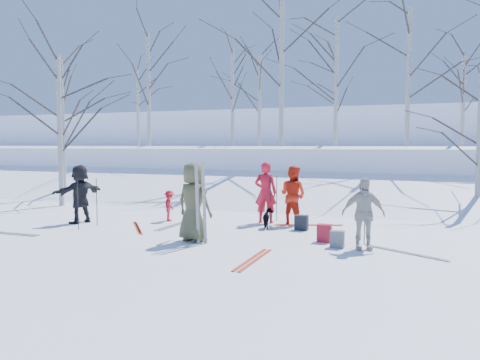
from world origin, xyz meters
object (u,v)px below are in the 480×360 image
at_px(skier_olive_center, 194,202).
at_px(skier_red_north, 266,192).
at_px(backpack_dark, 301,223).
at_px(skier_red_seated, 170,206).
at_px(skier_cream_east, 363,214).
at_px(backpack_grey, 337,239).
at_px(skier_grey_west, 80,194).
at_px(backpack_red, 324,233).
at_px(skier_redor_behind, 293,195).
at_px(dog, 268,219).

bearing_deg(skier_olive_center, skier_red_north, -92.36).
bearing_deg(backpack_dark, skier_red_seated, 178.92).
distance_m(skier_red_seated, skier_cream_east, 6.12).
relative_size(skier_olive_center, backpack_grey, 4.90).
bearing_deg(skier_red_north, skier_grey_west, 12.73).
relative_size(skier_cream_east, backpack_grey, 4.14).
bearing_deg(backpack_red, skier_olive_center, -161.31).
relative_size(skier_redor_behind, skier_red_seated, 1.82).
distance_m(skier_olive_center, skier_redor_behind, 3.51).
bearing_deg(skier_redor_behind, backpack_grey, 141.39).
bearing_deg(skier_cream_east, backpack_red, 134.99).
bearing_deg(backpack_dark, skier_grey_west, -169.87).
relative_size(skier_redor_behind, backpack_red, 4.00).
height_order(skier_red_north, skier_redor_behind, skier_red_north).
height_order(skier_olive_center, backpack_red, skier_olive_center).
relative_size(skier_red_north, skier_grey_west, 1.04).
bearing_deg(dog, skier_red_seated, -21.23).
bearing_deg(skier_olive_center, backpack_dark, -119.62).
distance_m(backpack_grey, backpack_dark, 2.20).
distance_m(skier_red_north, skier_redor_behind, 0.81).
xyz_separation_m(skier_cream_east, dog, (-2.69, 1.73, -0.51)).
height_order(skier_cream_east, dog, skier_cream_east).
bearing_deg(skier_grey_west, skier_red_seated, 134.78).
height_order(skier_redor_behind, dog, skier_redor_behind).
height_order(skier_grey_west, dog, skier_grey_west).
xyz_separation_m(backpack_red, backpack_dark, (-0.86, 1.32, -0.01)).
distance_m(skier_cream_east, backpack_dark, 2.60).
distance_m(backpack_red, backpack_dark, 1.57).
distance_m(skier_redor_behind, skier_cream_east, 3.44).
relative_size(skier_red_north, backpack_dark, 4.45).
bearing_deg(skier_grey_west, backpack_red, 105.42).
bearing_deg(backpack_dark, backpack_grey, -55.78).
distance_m(skier_redor_behind, backpack_dark, 1.12).
bearing_deg(skier_olive_center, skier_redor_behind, -105.22).
height_order(skier_red_north, dog, skier_red_north).
height_order(skier_redor_behind, skier_grey_west, skier_grey_west).
distance_m(skier_grey_west, backpack_red, 7.19).
relative_size(skier_olive_center, backpack_dark, 4.65).
xyz_separation_m(backpack_red, backpack_grey, (0.38, -0.50, -0.02)).
distance_m(dog, backpack_dark, 0.91).
height_order(skier_red_north, skier_red_seated, skier_red_north).
relative_size(skier_grey_west, backpack_dark, 4.26).
height_order(skier_olive_center, dog, skier_olive_center).
relative_size(skier_olive_center, skier_grey_west, 1.09).
bearing_deg(dog, skier_cream_east, 128.79).
xyz_separation_m(skier_red_seated, skier_cream_east, (5.81, -1.88, 0.33)).
distance_m(skier_grey_west, dog, 5.53).
xyz_separation_m(backpack_grey, backpack_dark, (-1.24, 1.82, 0.01)).
distance_m(skier_red_seated, backpack_red, 5.09).
relative_size(skier_red_north, backpack_red, 4.24).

